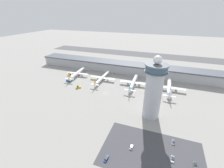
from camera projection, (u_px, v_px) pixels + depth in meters
ground_plane at (105, 93)px, 166.86m from camera, size 1000.00×1000.00×0.00m
terminal_building at (123, 67)px, 222.87m from camera, size 267.97×25.00×14.03m
runway_strip at (137, 54)px, 318.35m from camera, size 401.96×44.00×0.01m
control_tower at (154, 90)px, 119.79m from camera, size 17.84×17.84×53.66m
parking_lot_surface at (151, 153)px, 96.29m from camera, size 64.00×40.00×0.01m
airplane_gate_alpha at (77, 73)px, 208.90m from camera, size 30.55×44.00×13.17m
airplane_gate_bravo at (102, 78)px, 195.33m from camera, size 33.61×45.62×11.55m
airplane_gate_charlie at (133, 82)px, 181.73m from camera, size 33.45×45.67×13.62m
airplane_gate_delta at (169, 87)px, 169.83m from camera, size 35.59×43.75×14.05m
service_truck_catering at (70, 75)px, 211.73m from camera, size 6.06×5.27×2.50m
service_truck_fuel at (68, 81)px, 193.90m from camera, size 8.52×5.68×2.61m
service_truck_baggage at (133, 86)px, 179.40m from camera, size 6.84×6.22×3.06m
service_truck_water at (78, 87)px, 177.46m from camera, size 6.09×5.61×3.01m
car_white_wagon at (106, 158)px, 92.23m from camera, size 1.96×4.83×1.39m
car_blue_compact at (173, 142)px, 103.58m from camera, size 1.83×4.12×1.54m
car_black_suv at (195, 165)px, 88.28m from camera, size 1.81×4.10×1.42m
car_yellow_taxi at (131, 147)px, 99.87m from camera, size 1.78×4.08×1.58m
car_grey_coupe at (173, 159)px, 91.88m from camera, size 2.09×4.75×1.38m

